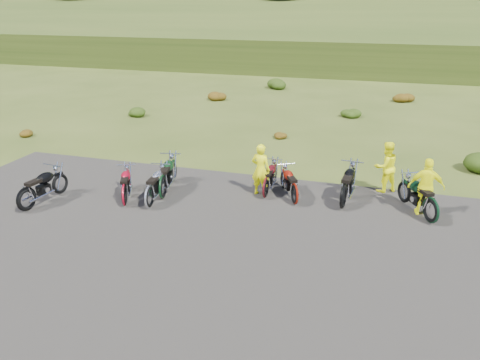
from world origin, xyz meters
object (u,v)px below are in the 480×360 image
(motorcycle_3, at_px, (150,208))
(person_middle, at_px, (261,170))
(motorcycle_7, at_px, (429,223))
(motorcycle_0, at_px, (28,211))

(motorcycle_3, xyz_separation_m, person_middle, (3.08, 2.04, 0.89))
(person_middle, bearing_deg, motorcycle_7, -178.07)
(motorcycle_3, relative_size, person_middle, 1.19)
(motorcycle_7, bearing_deg, person_middle, 54.66)
(motorcycle_3, height_order, person_middle, person_middle)
(motorcycle_0, distance_m, motorcycle_3, 3.78)
(motorcycle_0, xyz_separation_m, motorcycle_3, (3.54, 1.31, 0.00))
(motorcycle_0, relative_size, person_middle, 1.23)
(motorcycle_0, xyz_separation_m, person_middle, (6.62, 3.35, 0.89))
(motorcycle_0, bearing_deg, motorcycle_7, -71.12)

